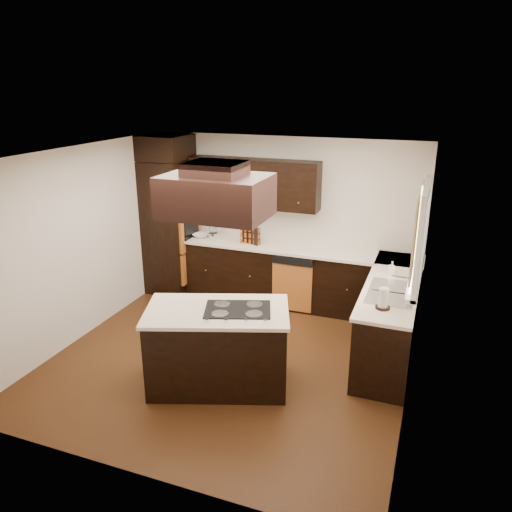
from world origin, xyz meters
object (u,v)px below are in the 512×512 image
island (218,349)px  range_hood (216,196)px  oven_column (170,227)px  spice_rack (251,235)px

island → range_hood: (0.01, 0.03, 1.72)m
oven_column → spice_rack: 1.37m
island → spice_rack: bearing=82.8°
oven_column → range_hood: range_hood is taller
island → range_hood: range_hood is taller
range_hood → island: bearing=-113.3°
oven_column → island: (1.86, -2.28, -0.62)m
range_hood → spice_rack: (-0.51, 2.30, -1.11)m
island → spice_rack: spice_rack is taller
island → range_hood: 1.72m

